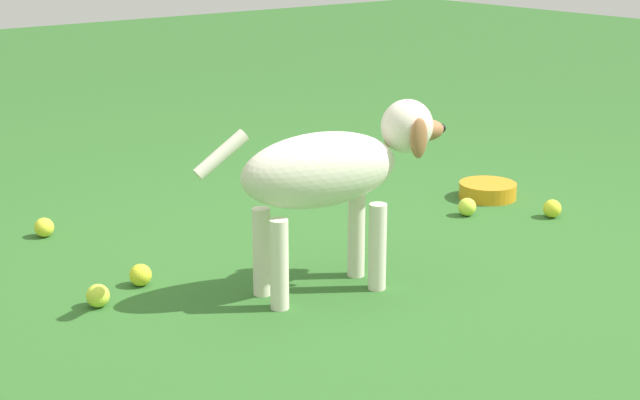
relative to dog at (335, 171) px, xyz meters
The scene contains 8 objects.
ground 0.40m from the dog, 83.60° to the left, with size 14.00×14.00×0.00m, color #2D6026.
dog is the anchor object (origin of this frame).
tennis_ball_0 1.13m from the dog, 154.01° to the right, with size 0.07×0.07×0.07m, color yellow.
tennis_ball_1 1.10m from the dog, 92.13° to the left, with size 0.07×0.07×0.07m, color yellow.
tennis_ball_2 0.66m from the dog, 130.81° to the right, with size 0.07×0.07×0.07m, color yellow.
tennis_ball_3 0.75m from the dog, 116.88° to the right, with size 0.07×0.07×0.07m, color #C7DE3D.
tennis_ball_4 0.92m from the dog, 106.53° to the left, with size 0.07×0.07×0.07m, color #CDE340.
water_bowl 1.15m from the dog, 108.43° to the left, with size 0.22×0.22×0.06m, color orange.
Camera 1 is at (2.00, -1.83, 1.06)m, focal length 53.73 mm.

